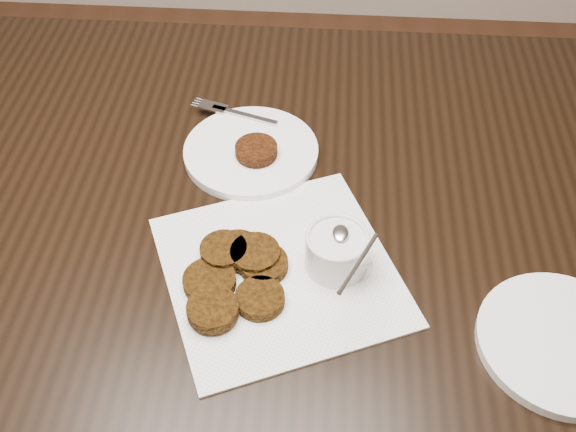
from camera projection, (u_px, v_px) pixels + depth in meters
The scene contains 6 objects.
table at pixel (222, 341), 1.29m from camera, with size 1.54×0.99×0.75m, color black.
napkin at pixel (280, 271), 0.92m from camera, with size 0.30×0.30×0.00m, color white.
sauce_ramekin at pixel (338, 236), 0.88m from camera, with size 0.11×0.11×0.12m, color silver, non-canonical shape.
patty_cluster at pixel (240, 266), 0.91m from camera, with size 0.23×0.23×0.02m, color #61390C, non-canonical shape.
plate_with_patty at pixel (251, 148), 1.08m from camera, with size 0.21×0.21×0.03m, color white, non-canonical shape.
plate_empty at pixel (562, 343), 0.84m from camera, with size 0.21×0.21×0.01m, color white.
Camera 1 is at (0.18, -0.54, 1.48)m, focal length 42.43 mm.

